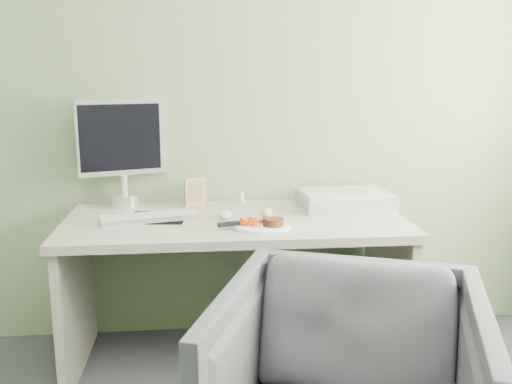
{
  "coord_description": "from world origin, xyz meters",
  "views": [
    {
      "loc": [
        -0.16,
        -0.98,
        1.41
      ],
      "look_at": [
        0.09,
        1.5,
        0.88
      ],
      "focal_mm": 40.0,
      "sensor_mm": 36.0,
      "label": 1
    }
  ],
  "objects": [
    {
      "name": "monitor",
      "position": [
        -0.55,
        1.94,
        1.04
      ],
      "size": [
        0.45,
        0.18,
        0.55
      ],
      "rotation": [
        0.0,
        0.0,
        0.31
      ],
      "color": "silver",
      "rests_on": "desk"
    },
    {
      "name": "plate",
      "position": [
        0.11,
        1.45,
        0.74
      ],
      "size": [
        0.25,
        0.25,
        0.01
      ],
      "primitive_type": "cylinder",
      "color": "white",
      "rests_on": "desk"
    },
    {
      "name": "scanner",
      "position": [
        0.57,
        1.79,
        0.77
      ],
      "size": [
        0.48,
        0.33,
        0.07
      ],
      "primitive_type": "cube",
      "rotation": [
        0.0,
        0.0,
        0.07
      ],
      "color": "#A4A6AB",
      "rests_on": "desk"
    },
    {
      "name": "carrot_heap",
      "position": [
        0.05,
        1.44,
        0.77
      ],
      "size": [
        0.07,
        0.06,
        0.04
      ],
      "primitive_type": "cube",
      "rotation": [
        0.0,
        0.0,
        0.14
      ],
      "color": "#F83B05",
      "rests_on": "plate"
    },
    {
      "name": "wall_back",
      "position": [
        0.0,
        2.0,
        1.35
      ],
      "size": [
        3.5,
        0.0,
        3.5
      ],
      "primitive_type": "plane",
      "rotation": [
        1.57,
        0.0,
        0.0
      ],
      "color": "#6D815A",
      "rests_on": "floor"
    },
    {
      "name": "mousepad",
      "position": [
        -0.37,
        1.66,
        0.73
      ],
      "size": [
        0.3,
        0.27,
        0.0
      ],
      "primitive_type": "cube",
      "rotation": [
        0.0,
        0.0,
        -0.13
      ],
      "color": "black",
      "rests_on": "desk"
    },
    {
      "name": "potato_pile",
      "position": [
        0.13,
        1.51,
        0.77
      ],
      "size": [
        0.13,
        0.12,
        0.06
      ],
      "primitive_type": "ellipsoid",
      "rotation": [
        0.0,
        0.0,
        0.43
      ],
      "color": "tan",
      "rests_on": "plate"
    },
    {
      "name": "desk",
      "position": [
        0.0,
        1.62,
        0.55
      ],
      "size": [
        1.6,
        0.75,
        0.73
      ],
      "color": "beige",
      "rests_on": "floor"
    },
    {
      "name": "steak_knife",
      "position": [
        -0.0,
        1.44,
        0.76
      ],
      "size": [
        0.25,
        0.11,
        0.02
      ],
      "rotation": [
        0.0,
        0.0,
        0.36
      ],
      "color": "silver",
      "rests_on": "plate"
    },
    {
      "name": "steak",
      "position": [
        0.15,
        1.43,
        0.76
      ],
      "size": [
        0.1,
        0.1,
        0.03
      ],
      "primitive_type": "cylinder",
      "rotation": [
        0.0,
        0.0,
        0.08
      ],
      "color": "black",
      "rests_on": "plate"
    },
    {
      "name": "keyboard",
      "position": [
        -0.4,
        1.62,
        0.75
      ],
      "size": [
        0.46,
        0.23,
        0.02
      ],
      "primitive_type": "cube",
      "rotation": [
        0.0,
        0.0,
        0.24
      ],
      "color": "white",
      "rests_on": "desk"
    },
    {
      "name": "computer_mouse",
      "position": [
        -0.05,
        1.63,
        0.75
      ],
      "size": [
        0.06,
        0.11,
        0.04
      ],
      "primitive_type": "ellipsoid",
      "rotation": [
        0.0,
        0.0,
        0.05
      ],
      "color": "white",
      "rests_on": "desk"
    },
    {
      "name": "eyedrop_bottle",
      "position": [
        0.05,
        1.94,
        0.76
      ],
      "size": [
        0.03,
        0.03,
        0.07
      ],
      "color": "white",
      "rests_on": "desk"
    },
    {
      "name": "photo_frame",
      "position": [
        -0.19,
        1.9,
        0.8
      ],
      "size": [
        0.11,
        0.06,
        0.15
      ],
      "primitive_type": "cube",
      "rotation": [
        0.0,
        0.0,
        0.42
      ],
      "color": "#A17F4B",
      "rests_on": "desk"
    }
  ]
}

